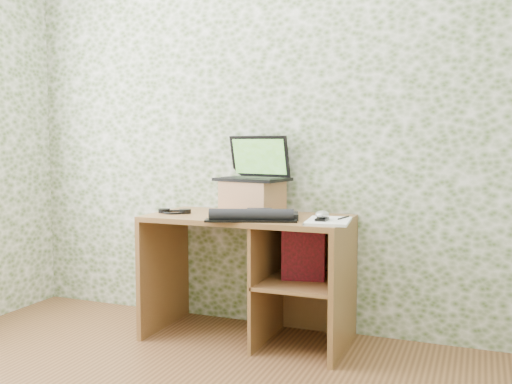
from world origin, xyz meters
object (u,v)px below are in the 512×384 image
at_px(riser, 253,197).
at_px(notepad, 329,221).
at_px(keyboard, 256,216).
at_px(desk, 262,260).
at_px(laptop, 255,170).

bearing_deg(riser, notepad, -24.83).
distance_m(riser, keyboard, 0.35).
distance_m(desk, keyboard, 0.35).
xyz_separation_m(laptop, keyboard, (0.14, -0.35, -0.24)).
xyz_separation_m(desk, keyboard, (0.04, -0.19, 0.29)).
bearing_deg(laptop, desk, -45.52).
distance_m(desk, notepad, 0.54).
height_order(riser, notepad, riser).
relative_size(desk, keyboard, 2.33).
bearing_deg(desk, keyboard, -79.59).
relative_size(desk, notepad, 3.69).
relative_size(laptop, notepad, 1.43).
relative_size(desk, laptop, 2.58).
height_order(laptop, notepad, laptop).
bearing_deg(desk, riser, 132.97).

